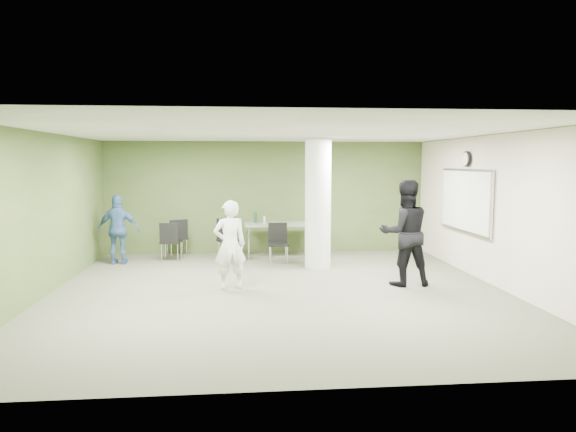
{
  "coord_description": "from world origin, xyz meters",
  "views": [
    {
      "loc": [
        -0.65,
        -8.91,
        2.28
      ],
      "look_at": [
        0.26,
        1.0,
        1.24
      ],
      "focal_mm": 32.0,
      "sensor_mm": 36.0,
      "label": 1
    }
  ],
  "objects": [
    {
      "name": "column",
      "position": [
        1.0,
        2.0,
        1.4
      ],
      "size": [
        0.56,
        0.56,
        2.8
      ],
      "primitive_type": "cylinder",
      "color": "silver",
      "rests_on": "floor"
    },
    {
      "name": "ceiling",
      "position": [
        0.0,
        0.0,
        2.8
      ],
      "size": [
        8.0,
        8.0,
        0.0
      ],
      "primitive_type": "plane",
      "rotation": [
        3.14,
        0.0,
        0.0
      ],
      "color": "white",
      "rests_on": "wall_back"
    },
    {
      "name": "wall_clock",
      "position": [
        3.92,
        1.2,
        2.35
      ],
      "size": [
        0.06,
        0.32,
        0.32
      ],
      "color": "black",
      "rests_on": "wall_right_cream"
    },
    {
      "name": "man_black",
      "position": [
        2.36,
        0.25,
        0.98
      ],
      "size": [
        0.98,
        0.78,
        1.96
      ],
      "primitive_type": "imported",
      "rotation": [
        0.0,
        0.0,
        3.18
      ],
      "color": "black",
      "rests_on": "floor"
    },
    {
      "name": "floor",
      "position": [
        0.0,
        0.0,
        0.0
      ],
      "size": [
        8.0,
        8.0,
        0.0
      ],
      "primitive_type": "plane",
      "color": "#585A46",
      "rests_on": "ground"
    },
    {
      "name": "wall_left",
      "position": [
        -4.0,
        0.0,
        1.4
      ],
      "size": [
        0.02,
        8.0,
        2.8
      ],
      "primitive_type": "cube",
      "color": "#435829",
      "rests_on": "floor"
    },
    {
      "name": "chair_table_right",
      "position": [
        0.18,
        2.6,
        0.53
      ],
      "size": [
        0.45,
        0.45,
        0.9
      ],
      "rotation": [
        0.0,
        0.0,
        0.0
      ],
      "color": "black",
      "rests_on": "floor"
    },
    {
      "name": "wall_right_cream",
      "position": [
        4.0,
        0.0,
        1.4
      ],
      "size": [
        0.02,
        8.0,
        2.8
      ],
      "primitive_type": "cube",
      "color": "beige",
      "rests_on": "floor"
    },
    {
      "name": "folding_table",
      "position": [
        0.28,
        3.31,
        0.77
      ],
      "size": [
        1.73,
        0.77,
        1.07
      ],
      "rotation": [
        0.0,
        0.0,
        0.01
      ],
      "color": "gray",
      "rests_on": "floor"
    },
    {
      "name": "man_blue",
      "position": [
        -3.4,
        2.79,
        0.78
      ],
      "size": [
        0.93,
        0.42,
        1.56
      ],
      "primitive_type": "imported",
      "rotation": [
        0.0,
        0.0,
        3.1
      ],
      "color": "#385D8B",
      "rests_on": "floor"
    },
    {
      "name": "whiteboard",
      "position": [
        3.92,
        1.2,
        1.5
      ],
      "size": [
        0.05,
        2.3,
        1.3
      ],
      "color": "silver",
      "rests_on": "wall_right_cream"
    },
    {
      "name": "wastebasket",
      "position": [
        -0.97,
        3.48,
        0.15
      ],
      "size": [
        0.25,
        0.25,
        0.29
      ],
      "primitive_type": "cylinder",
      "color": "#4C4C4C",
      "rests_on": "floor"
    },
    {
      "name": "chair_table_left",
      "position": [
        -0.96,
        3.02,
        0.57
      ],
      "size": [
        0.64,
        0.64,
        0.98
      ],
      "rotation": [
        0.0,
        0.0,
        0.39
      ],
      "color": "black",
      "rests_on": "floor"
    },
    {
      "name": "woman_white",
      "position": [
        -0.86,
        0.24,
        0.8
      ],
      "size": [
        0.66,
        0.52,
        1.61
      ],
      "primitive_type": "imported",
      "rotation": [
        0.0,
        0.0,
        3.4
      ],
      "color": "white",
      "rests_on": "floor"
    },
    {
      "name": "chair_back_left",
      "position": [
        -2.19,
        3.57,
        0.53
      ],
      "size": [
        0.6,
        0.6,
        0.92
      ],
      "rotation": [
        0.0,
        0.0,
        3.53
      ],
      "color": "black",
      "rests_on": "floor"
    },
    {
      "name": "chair_back_right",
      "position": [
        -2.29,
        3.01,
        0.53
      ],
      "size": [
        0.49,
        0.49,
        0.9
      ],
      "rotation": [
        0.0,
        0.0,
        3.04
      ],
      "color": "black",
      "rests_on": "floor"
    },
    {
      "name": "wall_back",
      "position": [
        0.0,
        4.0,
        1.4
      ],
      "size": [
        8.0,
        2.8,
        0.02
      ],
      "primitive_type": "cube",
      "rotation": [
        1.57,
        0.0,
        0.0
      ],
      "color": "#435829",
      "rests_on": "floor"
    }
  ]
}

